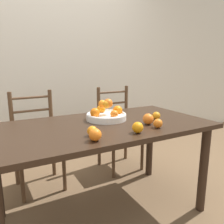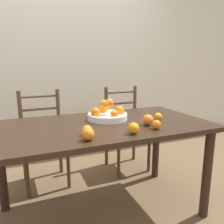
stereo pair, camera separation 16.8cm
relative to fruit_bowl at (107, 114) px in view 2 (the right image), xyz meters
The scene contains 12 objects.
ground_plane 0.82m from the fruit_bowl, 130.74° to the right, with size 12.00×12.00×0.00m, color brown.
wall_back 1.42m from the fruit_bowl, 93.93° to the left, with size 8.00×0.06×2.60m.
dining_table 0.20m from the fruit_bowl, 130.74° to the right, with size 1.65×0.86×0.76m.
fruit_bowl is the anchor object (origin of this frame).
orange_loose_0 0.52m from the fruit_bowl, 124.30° to the right, with size 0.08×0.08×0.08m.
orange_loose_1 0.41m from the fruit_bowl, 28.96° to the right, with size 0.07×0.07×0.07m.
orange_loose_2 0.43m from the fruit_bowl, 128.89° to the right, with size 0.07×0.07×0.07m.
orange_loose_3 0.35m from the fruit_bowl, 53.03° to the right, with size 0.08×0.08×0.08m.
orange_loose_4 0.44m from the fruit_bowl, 61.29° to the right, with size 0.07×0.07×0.07m.
orange_loose_5 0.42m from the fruit_bowl, 87.80° to the right, with size 0.07×0.07×0.07m.
chair_left 0.82m from the fruit_bowl, 128.26° to the left, with size 0.44×0.42×0.95m.
chair_right 0.82m from the fruit_bowl, 52.01° to the left, with size 0.42×0.40×0.95m.
Camera 2 is at (-0.54, -1.51, 1.20)m, focal length 35.00 mm.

